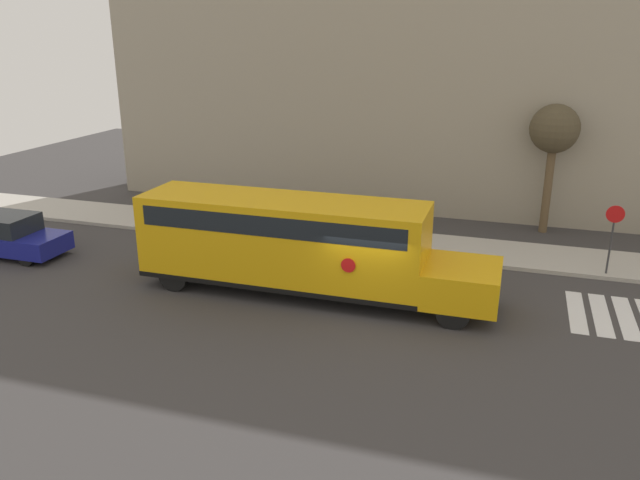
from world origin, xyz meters
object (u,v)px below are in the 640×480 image
at_px(school_bus, 295,241).
at_px(stop_sign, 612,232).
at_px(tree_near_sidewalk, 554,132).
at_px(parked_car, 7,235).

xyz_separation_m(school_bus, stop_sign, (9.97, 4.52, -0.11)).
relative_size(school_bus, stop_sign, 4.41).
bearing_deg(school_bus, tree_near_sidewalk, 49.73).
bearing_deg(parked_car, tree_near_sidewalk, 25.18).
relative_size(school_bus, parked_car, 2.59).
height_order(parked_car, stop_sign, stop_sign).
bearing_deg(stop_sign, school_bus, -155.61).
distance_m(school_bus, tree_near_sidewalk, 12.56).
height_order(school_bus, tree_near_sidewalk, tree_near_sidewalk).
xyz_separation_m(school_bus, tree_near_sidewalk, (7.95, 9.39, 2.50)).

